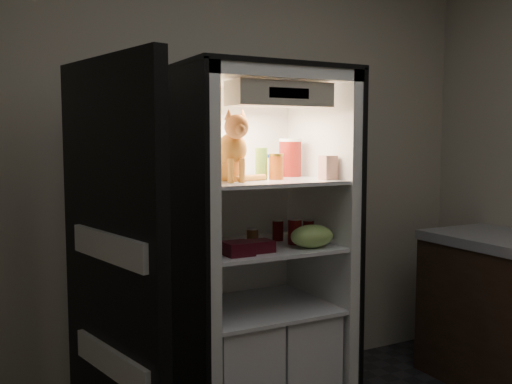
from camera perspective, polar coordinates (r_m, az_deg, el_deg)
room_shell at (r=1.94m, az=19.35°, el=8.47°), size 3.60×3.60×3.60m
refrigerator at (r=3.14m, az=-0.21°, el=-7.79°), size 0.90×0.72×1.88m
fridge_door at (r=2.57m, az=-14.17°, el=-8.08°), size 0.24×0.86×1.85m
tabby_cat at (r=2.87m, az=-2.66°, el=3.77°), size 0.30×0.35×0.36m
parmesan_shaker at (r=3.01m, az=0.54°, el=2.87°), size 0.06×0.06×0.17m
mayo_tub at (r=3.15m, az=1.06°, el=2.63°), size 0.09×0.09×0.13m
salsa_jar at (r=3.00m, az=2.04°, el=2.56°), size 0.08×0.08×0.14m
pepper_jar at (r=3.24m, az=3.44°, el=3.46°), size 0.13×0.13×0.21m
cream_carton at (r=3.01m, az=7.22°, el=2.43°), size 0.07×0.07×0.13m
soda_can_a at (r=3.17m, az=2.20°, el=-3.86°), size 0.06×0.06×0.11m
soda_can_b at (r=3.19m, az=5.26°, el=-3.81°), size 0.06×0.06×0.11m
soda_can_c at (r=3.07m, az=3.90°, el=-3.96°), size 0.07×0.07×0.14m
condiment_jar at (r=3.07m, az=-0.35°, el=-4.39°), size 0.06×0.06×0.09m
grape_bag at (r=2.98m, az=5.61°, el=-4.41°), size 0.24×0.17×0.12m
berry_box_left at (r=2.78m, az=-1.82°, el=-5.67°), size 0.13×0.13×0.07m
berry_box_right at (r=2.87m, az=0.44°, el=-5.41°), size 0.12×0.12×0.06m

